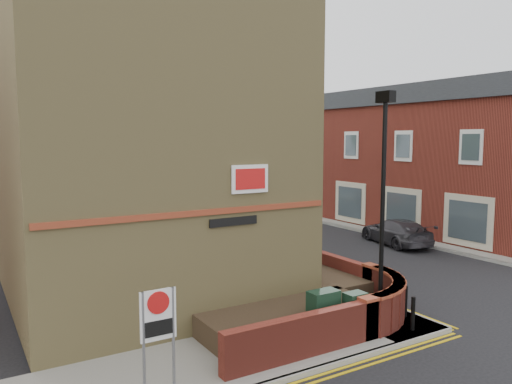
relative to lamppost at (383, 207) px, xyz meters
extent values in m
plane|color=black|center=(-1.60, -1.20, -3.34)|extent=(120.00, 120.00, 0.00)
cube|color=gray|center=(-5.10, 0.30, -3.28)|extent=(13.00, 3.00, 0.12)
cube|color=gray|center=(0.40, 14.80, -3.28)|extent=(2.00, 32.00, 0.12)
cube|color=gray|center=(11.40, 11.80, -3.28)|extent=(4.00, 40.00, 0.12)
cube|color=gray|center=(1.40, 14.80, -3.28)|extent=(0.15, 32.00, 0.12)
cube|color=gray|center=(9.40, 11.80, -3.28)|extent=(0.15, 40.00, 0.12)
cube|color=gold|center=(1.65, 14.80, -3.34)|extent=(0.28, 32.00, 0.01)
cube|color=#A18D55|center=(-4.60, 6.80, 2.28)|extent=(8.00, 10.00, 11.00)
cube|color=brown|center=(-4.60, 1.77, -0.02)|extent=(7.80, 0.06, 0.15)
cube|color=white|center=(-3.10, 1.76, 0.78)|extent=(1.10, 0.05, 0.75)
cube|color=black|center=(-3.60, 1.76, -0.32)|extent=(1.40, 0.04, 0.22)
cylinder|color=black|center=(0.00, 0.00, -0.22)|extent=(0.12, 0.12, 6.00)
cylinder|color=black|center=(0.00, 0.00, -2.82)|extent=(0.20, 0.20, 0.80)
cube|color=black|center=(0.00, 0.00, 2.93)|extent=(0.25, 0.50, 0.30)
cube|color=#16321F|center=(-1.90, 0.10, -2.62)|extent=(0.80, 0.45, 1.20)
cube|color=#16321F|center=(-1.10, -0.20, -2.67)|extent=(0.55, 0.40, 1.10)
cylinder|color=black|center=(0.40, -0.80, -2.77)|extent=(0.11, 0.11, 0.90)
cylinder|color=black|center=(1.00, 0.00, -2.77)|extent=(0.11, 0.11, 0.90)
cylinder|color=slate|center=(-6.90, -0.70, -2.12)|extent=(0.06, 0.06, 2.20)
cylinder|color=slate|center=(-6.30, -0.70, -2.12)|extent=(0.06, 0.06, 2.20)
cube|color=white|center=(-6.60, -0.70, -1.52)|extent=(0.72, 0.04, 1.00)
cylinder|color=red|center=(-6.60, -0.73, -1.27)|extent=(0.44, 0.02, 0.44)
cube|color=maroon|center=(12.90, 15.80, 0.16)|extent=(5.00, 30.00, 7.00)
cube|color=#24262B|center=(12.90, 15.80, 4.16)|extent=(5.40, 30.40, 1.00)
cube|color=#C0B59F|center=(12.90, 36.80, 0.16)|extent=(5.00, 12.00, 7.00)
cube|color=#24262B|center=(12.90, 36.80, 4.16)|extent=(5.40, 12.40, 1.00)
cylinder|color=#382B1E|center=(0.40, 12.80, -0.95)|extent=(0.24, 0.24, 4.55)
sphere|color=#1B511C|center=(0.40, 12.80, 1.65)|extent=(3.64, 3.64, 3.64)
sphere|color=#1B511C|center=(0.80, 12.50, 0.81)|extent=(2.60, 2.60, 2.60)
sphere|color=#1B511C|center=(0.10, 13.20, 1.20)|extent=(2.86, 2.86, 2.86)
cylinder|color=#382B1E|center=(0.40, 20.80, -0.70)|extent=(0.24, 0.24, 5.04)
sphere|color=#1B511C|center=(0.40, 20.80, 2.18)|extent=(4.03, 4.03, 4.03)
sphere|color=#1B511C|center=(0.80, 20.50, 1.24)|extent=(2.88, 2.88, 2.88)
sphere|color=#1B511C|center=(0.10, 21.20, 1.67)|extent=(3.17, 3.17, 3.17)
cylinder|color=#382B1E|center=(0.40, 28.80, -0.84)|extent=(0.24, 0.24, 4.76)
sphere|color=#1B511C|center=(0.40, 28.80, 1.88)|extent=(3.81, 3.81, 3.81)
sphere|color=#1B511C|center=(0.80, 28.50, 0.99)|extent=(2.72, 2.72, 2.72)
sphere|color=#1B511C|center=(0.10, 29.20, 1.40)|extent=(2.99, 2.99, 2.99)
cylinder|color=black|center=(0.80, 23.80, -1.62)|extent=(0.10, 0.10, 3.20)
imported|color=black|center=(0.80, 23.80, 0.48)|extent=(0.20, 0.16, 1.00)
imported|color=#B1B5B9|center=(3.07, 13.28, -2.56)|extent=(3.51, 5.03, 1.57)
imported|color=#9D2F11|center=(2.38, 17.71, -2.60)|extent=(3.92, 5.86, 1.49)
imported|color=#343238|center=(8.62, 7.50, -2.71)|extent=(2.74, 4.67, 1.27)
imported|color=#AAAEB2|center=(7.59, 18.54, -2.71)|extent=(1.77, 3.85, 1.28)
camera|label=1|loc=(-9.79, -9.57, 1.83)|focal=35.00mm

